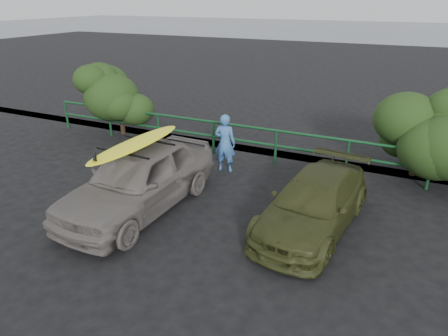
{
  "coord_description": "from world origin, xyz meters",
  "views": [
    {
      "loc": [
        4.22,
        -5.36,
        4.47
      ],
      "look_at": [
        0.9,
        1.72,
        1.11
      ],
      "focal_mm": 32.0,
      "sensor_mm": 36.0,
      "label": 1
    }
  ],
  "objects_px": {
    "man": "(225,143)",
    "surfboard": "(136,143)",
    "guardrail": "(244,142)",
    "sedan": "(139,178)",
    "olive_vehicle": "(314,203)"
  },
  "relations": [
    {
      "from": "guardrail",
      "to": "sedan",
      "type": "bearing_deg",
      "value": -103.6
    },
    {
      "from": "sedan",
      "to": "man",
      "type": "height_order",
      "value": "man"
    },
    {
      "from": "guardrail",
      "to": "olive_vehicle",
      "type": "bearing_deg",
      "value": -46.83
    },
    {
      "from": "man",
      "to": "surfboard",
      "type": "relative_size",
      "value": 0.56
    },
    {
      "from": "sedan",
      "to": "surfboard",
      "type": "bearing_deg",
      "value": -87.56
    },
    {
      "from": "sedan",
      "to": "surfboard",
      "type": "relative_size",
      "value": 1.51
    },
    {
      "from": "man",
      "to": "surfboard",
      "type": "xyz_separation_m",
      "value": [
        -0.82,
        -2.77,
        0.76
      ]
    },
    {
      "from": "sedan",
      "to": "olive_vehicle",
      "type": "xyz_separation_m",
      "value": [
        3.74,
        0.85,
        -0.19
      ]
    },
    {
      "from": "guardrail",
      "to": "man",
      "type": "distance_m",
      "value": 1.12
    },
    {
      "from": "olive_vehicle",
      "to": "man",
      "type": "height_order",
      "value": "man"
    },
    {
      "from": "man",
      "to": "surfboard",
      "type": "bearing_deg",
      "value": 67.52
    },
    {
      "from": "sedan",
      "to": "olive_vehicle",
      "type": "bearing_deg",
      "value": 15.23
    },
    {
      "from": "olive_vehicle",
      "to": "man",
      "type": "xyz_separation_m",
      "value": [
        -2.91,
        1.92,
        0.25
      ]
    },
    {
      "from": "olive_vehicle",
      "to": "guardrail",
      "type": "bearing_deg",
      "value": 139.81
    },
    {
      "from": "sedan",
      "to": "olive_vehicle",
      "type": "relative_size",
      "value": 1.14
    }
  ]
}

